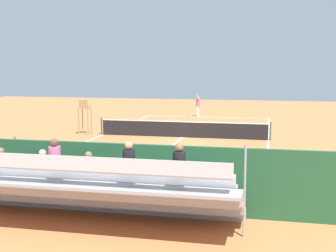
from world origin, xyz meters
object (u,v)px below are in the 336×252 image
Objects in this scene: tennis_player at (198,104)px; tennis_racket at (191,117)px; bleacher_stand at (74,187)px; line_judge at (12,164)px; umpire_chair at (85,113)px; tennis_net at (183,129)px; tennis_ball_near at (221,117)px; courtside_bench at (179,188)px; tennis_ball_far at (174,120)px; equipment_bag at (123,197)px.

tennis_player is 1.18m from tennis_racket.
tennis_racket is (0.55, 0.31, -1.00)m from tennis_player.
bleacher_stand is 3.93m from line_judge.
umpire_chair is at bearing -77.70° from line_judge.
umpire_chair is at bearing 66.20° from tennis_racket.
tennis_racket is at bearing -113.80° from umpire_chair.
bleacher_stand is (0.11, 15.38, 0.48)m from tennis_net.
tennis_ball_near is at bearing -92.75° from bleacher_stand.
courtside_bench is 3.14× the size of tennis_racket.
tennis_ball_far is at bearing -74.76° from tennis_net.
tennis_ball_far is (4.66, -21.56, -0.53)m from courtside_bench.
tennis_net is 5.35× the size of tennis_player.
equipment_bag is 21.88m from tennis_ball_far.
umpire_chair is 1.19× the size of courtside_bench.
umpire_chair reaches higher than tennis_player.
tennis_racket is (1.37, -10.96, -0.49)m from tennis_net.
line_judge reaches higher than tennis_racket.
line_judge is (4.47, 23.87, 0.98)m from tennis_ball_near.
equipment_bag is 24.13m from tennis_ball_near.
courtside_bench is 0.93× the size of line_judge.
equipment_bag is at bearing -110.80° from bleacher_stand.
umpire_chair is (6.09, -15.40, 0.33)m from bleacher_stand.
line_judge is (2.51, 24.41, 0.00)m from tennis_player.
umpire_chair is at bearing -0.16° from tennis_net.
line_judge reaches higher than tennis_ball_far.
line_judge is at bearing 75.77° from tennis_net.
tennis_net reaches higher than tennis_racket.
equipment_bag is at bearing 92.74° from tennis_net.
tennis_ball_near is at bearing -124.43° from umpire_chair.
umpire_chair is 2.38× the size of equipment_bag.
tennis_ball_near is (-1.14, -10.73, -0.47)m from tennis_net.
tennis_player is 29.18× the size of tennis_ball_near.
umpire_chair reaches higher than tennis_ball_near.
tennis_player is (0.82, -11.27, 0.51)m from tennis_net.
line_judge is at bearing 85.35° from tennis_racket.
tennis_net is 18.00× the size of tennis_racket.
tennis_net reaches higher than equipment_bag.
umpire_chair is at bearing -68.42° from bleacher_stand.
bleacher_stand reaches higher than courtside_bench.
umpire_chair reaches higher than courtside_bench.
bleacher_stand is 137.27× the size of tennis_ball_near.
umpire_chair reaches higher than line_judge.
tennis_net is 15.39m from bleacher_stand.
bleacher_stand is 26.39m from tennis_racket.
tennis_ball_near is (-0.50, -24.13, -0.15)m from equipment_bag.
tennis_ball_far is at bearing 35.67° from tennis_ball_near.
line_judge is (3.22, -2.24, 0.04)m from bleacher_stand.
tennis_racket is 2.81m from tennis_ball_far.
umpire_chair is at bearing 64.46° from tennis_player.
tennis_ball_near is at bearing -100.62° from line_judge.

